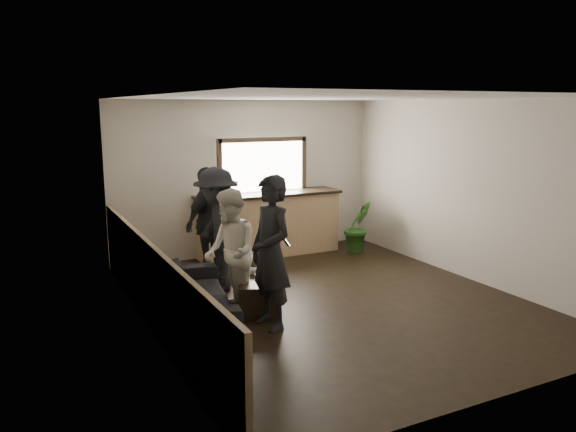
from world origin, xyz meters
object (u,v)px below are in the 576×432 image
cup_a (252,271)px  potted_plant (358,227)px  person_c (217,230)px  coffee_table (258,293)px  sofa (196,294)px  bar_counter (269,220)px  person_a (271,253)px  person_b (230,253)px  cup_b (271,276)px  person_d (209,222)px

cup_a → potted_plant: (2.88, 1.73, 0.01)m
person_c → coffee_table: bearing=12.1°
sofa → bar_counter: bearing=-30.7°
person_a → person_b: size_ratio=1.14×
sofa → cup_b: sofa is taller
cup_b → person_b: 0.64m
sofa → person_b: person_b is taller
bar_counter → person_d: size_ratio=1.54×
cup_b → person_c: bearing=106.2°
person_a → person_c: size_ratio=1.03×
potted_plant → cup_b: bearing=-143.1°
sofa → potted_plant: 4.15m
cup_b → person_c: person_c is taller
bar_counter → coffee_table: 2.85m
bar_counter → cup_b: size_ratio=24.61×
coffee_table → cup_a: 0.30m
coffee_table → cup_b: (0.12, -0.17, 0.26)m
bar_counter → potted_plant: bar_counter is taller
bar_counter → person_d: bearing=-150.9°
bar_counter → potted_plant: 1.67m
cup_b → person_a: (-0.24, -0.50, 0.47)m
cup_b → person_b: person_b is taller
coffee_table → person_b: person_b is taller
bar_counter → person_c: bearing=-135.4°
cup_b → person_c: 1.27m
sofa → cup_b: bearing=-91.7°
bar_counter → coffee_table: size_ratio=2.82×
coffee_table → person_a: person_a is taller
potted_plant → person_c: size_ratio=0.53×
sofa → person_d: (0.76, 1.66, 0.57)m
person_b → person_d: (0.31, 1.74, 0.05)m
sofa → cup_a: (0.84, 0.12, 0.16)m
coffee_table → person_c: size_ratio=0.52×
person_a → person_c: person_a is taller
person_a → person_b: bearing=-163.3°
person_b → person_c: size_ratio=0.91×
sofa → cup_a: sofa is taller
coffee_table → person_b: (-0.39, -0.03, 0.61)m
person_d → cup_a: bearing=60.5°
cup_a → coffee_table: bearing=-87.2°
sofa → person_a: 1.21m
coffee_table → person_d: size_ratio=0.54×
person_b → person_a: bearing=30.6°
sofa → person_a: size_ratio=1.11×
person_a → sofa: bearing=-141.5°
bar_counter → sofa: bearing=-131.5°
coffee_table → potted_plant: potted_plant is taller
person_b → person_c: person_c is taller
sofa → cup_a: size_ratio=18.54×
potted_plant → person_a: person_a is taller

